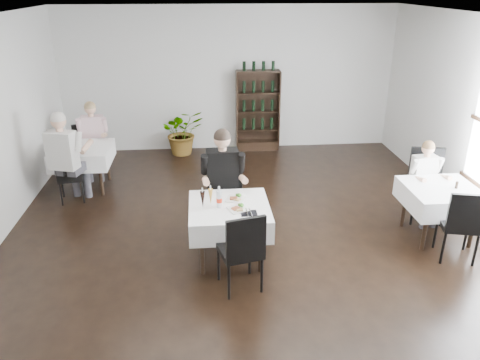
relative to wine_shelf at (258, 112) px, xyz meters
name	(u,v)px	position (x,y,z in m)	size (l,w,h in m)	color
room_shell	(253,151)	(-0.60, -4.31, 0.65)	(9.00, 9.00, 9.00)	black
wine_shelf	(258,112)	(0.00, 0.00, 0.00)	(0.90, 0.28, 1.75)	black
main_table	(229,216)	(-0.90, -4.31, -0.23)	(1.03, 1.03, 0.77)	black
left_table	(83,155)	(-3.30, -1.81, -0.23)	(0.98, 0.98, 0.77)	black
right_table	(441,197)	(2.10, -4.01, -0.23)	(0.98, 0.98, 0.77)	black
potted_tree	(182,132)	(-1.62, -0.14, -0.36)	(0.87, 0.75, 0.97)	#26501B
main_chair_far	(226,196)	(-0.90, -3.58, -0.29)	(0.53, 0.53, 0.98)	black
main_chair_near	(242,247)	(-0.80, -5.05, -0.26)	(0.57, 0.57, 1.03)	black
left_chair_far	(86,145)	(-3.41, -1.00, -0.31)	(0.56, 0.56, 0.93)	black
left_chair_near	(70,175)	(-3.40, -2.38, -0.35)	(0.46, 0.46, 0.86)	black
right_chair_far	(426,179)	(2.19, -3.39, -0.22)	(0.59, 0.59, 1.09)	black
right_chair_near	(462,221)	(2.07, -4.64, -0.27)	(0.55, 0.56, 1.01)	black
diner_main	(223,177)	(-0.94, -3.73, 0.08)	(0.61, 0.61, 1.60)	#3D3C43
diner_left_far	(93,134)	(-3.21, -1.26, -0.02)	(0.55, 0.56, 1.42)	#3D3C43
diner_left_near	(66,152)	(-3.38, -2.47, 0.08)	(0.67, 0.71, 1.59)	#3D3C43
diner_right_far	(426,176)	(2.10, -3.51, -0.11)	(0.50, 0.51, 1.27)	#3D3C43
plate_far	(236,198)	(-0.80, -4.14, -0.06)	(0.29, 0.29, 0.07)	white
plate_near	(238,208)	(-0.79, -4.44, -0.06)	(0.29, 0.29, 0.07)	white
pilsner_dark	(203,200)	(-1.24, -4.35, 0.04)	(0.06, 0.06, 0.28)	black
pilsner_lager	(211,196)	(-1.13, -4.25, 0.03)	(0.06, 0.06, 0.26)	#B8872F
coke_bottle	(219,199)	(-1.03, -4.35, 0.04)	(0.07, 0.07, 0.29)	silver
napkin_cutlery	(249,213)	(-0.67, -4.56, -0.07)	(0.21, 0.22, 0.02)	black
pepper_mill	(457,185)	(2.28, -4.05, -0.03)	(0.04, 0.04, 0.10)	black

